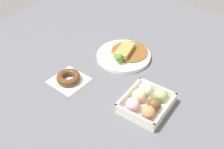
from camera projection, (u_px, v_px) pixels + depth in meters
ground_plane at (117, 75)px, 1.16m from camera, size 1.60×1.60×0.00m
curry_plate at (124, 55)px, 1.25m from camera, size 0.25×0.25×0.07m
donut_box at (146, 102)px, 1.00m from camera, size 0.18×0.16×0.06m
chocolate_ring_donut at (69, 78)px, 1.13m from camera, size 0.15×0.15×0.03m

